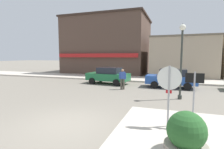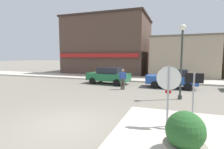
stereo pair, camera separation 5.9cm
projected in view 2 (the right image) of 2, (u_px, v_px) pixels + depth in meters
The scene contains 12 objects.
ground_plane at pixel (66, 125), 6.73m from camera, with size 160.00×160.00×0.00m, color gray.
sidewalk_corner at pixel (218, 141), 5.29m from camera, with size 6.40×4.80×0.15m, color beige.
kerb_far at pixel (137, 79), 19.54m from camera, with size 80.00×4.00×0.15m, color beige.
stop_sign at pixel (168, 88), 6.05m from camera, with size 0.82×0.07×2.30m.
one_way_sign at pixel (193, 94), 6.01m from camera, with size 0.60×0.06×2.10m.
planter at pixel (185, 137), 4.51m from camera, with size 1.10×1.10×1.23m.
lamp_post at pixel (182, 50), 10.37m from camera, with size 0.36×0.36×4.54m.
parked_car_nearest at pixel (109, 75), 16.49m from camera, with size 4.17×2.22×1.56m.
parked_car_second at pixel (172, 78), 14.42m from camera, with size 4.00×1.88×1.56m.
pedestrian_crossing_near at pixel (123, 79), 13.67m from camera, with size 0.56×0.29×1.61m.
building_corner_shop at pixel (109, 46), 27.24m from camera, with size 12.04×9.81×8.33m.
building_storefront_left_near at pixel (182, 57), 22.60m from camera, with size 7.57×7.53×4.98m.
Camera 2 is at (3.84, -5.52, 2.64)m, focal length 28.00 mm.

